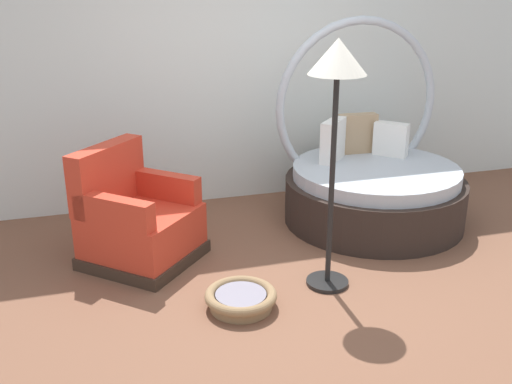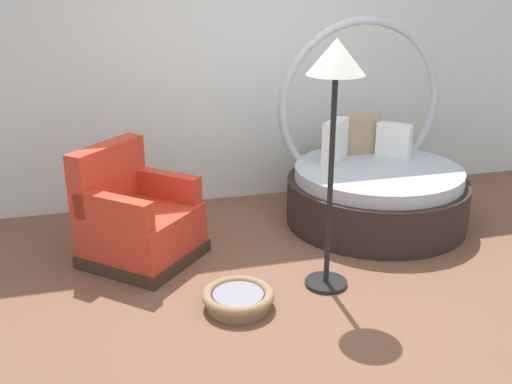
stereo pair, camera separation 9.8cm
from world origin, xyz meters
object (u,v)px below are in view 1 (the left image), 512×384
object	(u,v)px
round_daybed	(372,181)
red_armchair	(136,222)
pet_basket	(241,298)
floor_lamp	(337,82)

from	to	relation	value
round_daybed	red_armchair	bearing A→B (deg)	-173.34
red_armchair	pet_basket	xyz separation A→B (m)	(0.61, -0.97, -0.26)
red_armchair	floor_lamp	size ratio (longest dim) A/B	0.62
red_armchair	floor_lamp	bearing A→B (deg)	-31.85
pet_basket	floor_lamp	world-z (taller)	floor_lamp
round_daybed	red_armchair	distance (m)	2.24
pet_basket	red_armchair	bearing A→B (deg)	122.28
red_armchair	pet_basket	size ratio (longest dim) A/B	2.21
round_daybed	floor_lamp	size ratio (longest dim) A/B	1.02
round_daybed	floor_lamp	bearing A→B (deg)	-129.38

